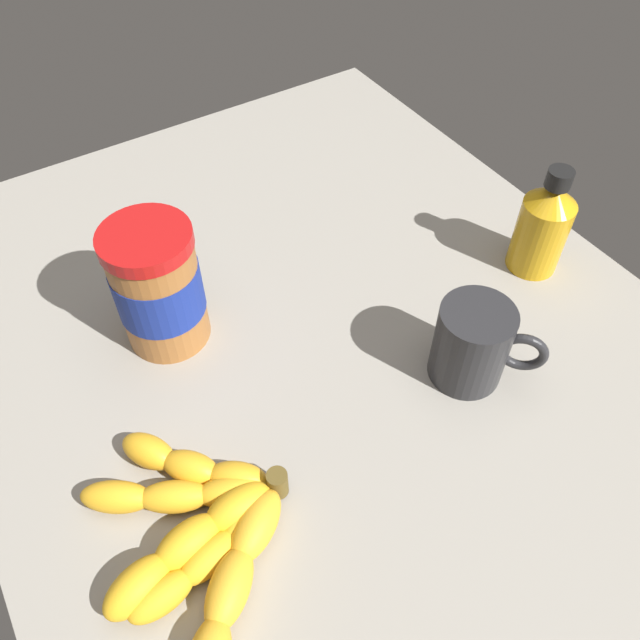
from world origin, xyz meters
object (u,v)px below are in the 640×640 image
(peanut_butter_jar, at_px, (158,287))
(honey_bottle, at_px, (543,226))
(banana_bunch, at_px, (201,533))
(coffee_mug, at_px, (473,344))

(peanut_butter_jar, xyz_separation_m, honey_bottle, (0.14, 0.43, -0.01))
(banana_bunch, relative_size, coffee_mug, 2.68)
(honey_bottle, xyz_separation_m, coffee_mug, (0.08, -0.18, -0.02))
(honey_bottle, relative_size, coffee_mug, 1.41)
(banana_bunch, distance_m, coffee_mug, 0.32)
(peanut_butter_jar, relative_size, coffee_mug, 1.49)
(banana_bunch, distance_m, honey_bottle, 0.51)
(banana_bunch, xyz_separation_m, coffee_mug, (-0.02, 0.32, 0.03))
(honey_bottle, height_order, coffee_mug, honey_bottle)
(banana_bunch, distance_m, peanut_butter_jar, 0.26)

